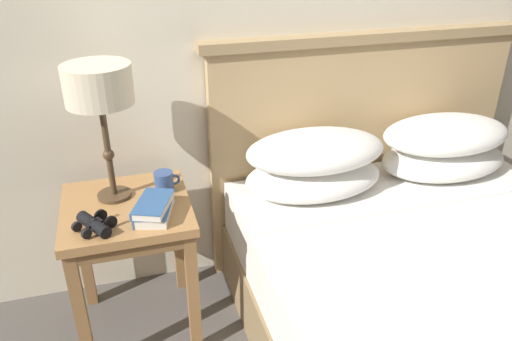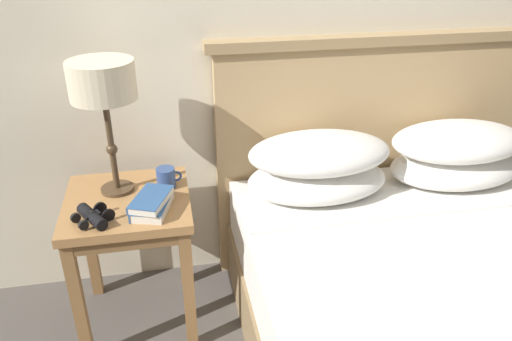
# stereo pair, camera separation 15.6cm
# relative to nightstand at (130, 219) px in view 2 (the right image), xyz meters

# --- Properties ---
(nightstand) EXTENTS (0.48, 0.48, 0.61)m
(nightstand) POSITION_rel_nightstand_xyz_m (0.00, 0.00, 0.00)
(nightstand) COLOR #AD7A47
(nightstand) RESTS_ON ground_plane
(bed) EXTENTS (1.54, 1.95, 1.14)m
(bed) POSITION_rel_nightstand_xyz_m (1.12, -0.56, -0.20)
(bed) COLOR olive
(bed) RESTS_ON ground_plane
(table_lamp) EXTENTS (0.24, 0.24, 0.53)m
(table_lamp) POSITION_rel_nightstand_xyz_m (-0.04, 0.08, 0.53)
(table_lamp) COLOR #4C3823
(table_lamp) RESTS_ON nightstand
(book_on_nightstand) EXTENTS (0.17, 0.22, 0.04)m
(book_on_nightstand) POSITION_rel_nightstand_xyz_m (0.10, -0.11, 0.11)
(book_on_nightstand) COLOR silver
(book_on_nightstand) RESTS_ON nightstand
(book_stacked_on_top) EXTENTS (0.18, 0.22, 0.03)m
(book_stacked_on_top) POSITION_rel_nightstand_xyz_m (0.10, -0.11, 0.15)
(book_stacked_on_top) COLOR silver
(book_stacked_on_top) RESTS_ON book_on_nightstand
(binoculars_pair) EXTENTS (0.16, 0.16, 0.05)m
(binoculars_pair) POSITION_rel_nightstand_xyz_m (-0.11, -0.14, 0.12)
(binoculars_pair) COLOR black
(binoculars_pair) RESTS_ON nightstand
(coffee_mug) EXTENTS (0.10, 0.08, 0.08)m
(coffee_mug) POSITION_rel_nightstand_xyz_m (0.16, 0.06, 0.14)
(coffee_mug) COLOR #334C84
(coffee_mug) RESTS_ON nightstand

